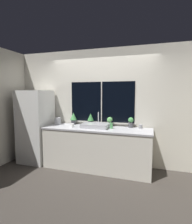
# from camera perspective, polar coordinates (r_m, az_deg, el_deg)

# --- Properties ---
(ground_plane) EXTENTS (14.00, 14.00, 0.00)m
(ground_plane) POSITION_cam_1_polar(r_m,az_deg,el_deg) (3.83, -1.28, -19.76)
(ground_plane) COLOR #38332D
(wall_back) EXTENTS (8.00, 0.09, 2.70)m
(wall_back) POSITION_cam_1_polar(r_m,az_deg,el_deg) (4.16, 1.96, 1.70)
(wall_back) COLOR beige
(wall_back) RESTS_ON ground_plane
(wall_left) EXTENTS (0.06, 7.00, 2.70)m
(wall_left) POSITION_cam_1_polar(r_m,az_deg,el_deg) (5.80, -17.17, 2.67)
(wall_left) COLOR beige
(wall_left) RESTS_ON ground_plane
(counter) EXTENTS (2.36, 0.69, 0.92)m
(counter) POSITION_cam_1_polar(r_m,az_deg,el_deg) (3.95, 0.31, -11.73)
(counter) COLOR silver
(counter) RESTS_ON ground_plane
(refrigerator) EXTENTS (0.68, 0.71, 1.74)m
(refrigerator) POSITION_cam_1_polar(r_m,az_deg,el_deg) (4.54, -19.04, -4.39)
(refrigerator) COLOR silver
(refrigerator) RESTS_ON ground_plane
(sink) EXTENTS (0.59, 0.45, 0.32)m
(sink) POSITION_cam_1_polar(r_m,az_deg,el_deg) (3.87, -0.18, -4.43)
(sink) COLOR #ADADB2
(sink) RESTS_ON counter
(potted_plant_far_left) EXTENTS (0.16, 0.16, 0.29)m
(potted_plant_far_left) POSITION_cam_1_polar(r_m,az_deg,el_deg) (4.30, -7.36, -1.81)
(potted_plant_far_left) COLOR #4C4C51
(potted_plant_far_left) RESTS_ON counter
(potted_plant_center_left) EXTENTS (0.15, 0.15, 0.28)m
(potted_plant_center_left) POSITION_cam_1_polar(r_m,az_deg,el_deg) (4.13, -1.78, -2.22)
(potted_plant_center_left) COLOR #4C4C51
(potted_plant_center_left) RESTS_ON counter
(potted_plant_center_right) EXTENTS (0.13, 0.13, 0.21)m
(potted_plant_center_right) POSITION_cam_1_polar(r_m,az_deg,el_deg) (4.01, 4.51, -3.07)
(potted_plant_center_right) COLOR #4C4C51
(potted_plant_center_right) RESTS_ON counter
(potted_plant_far_right) EXTENTS (0.12, 0.12, 0.23)m
(potted_plant_far_right) POSITION_cam_1_polar(r_m,az_deg,el_deg) (3.93, 11.28, -3.24)
(potted_plant_far_right) COLOR #4C4C51
(potted_plant_far_right) RESTS_ON counter
(soap_bottle) EXTENTS (0.06, 0.06, 0.17)m
(soap_bottle) POSITION_cam_1_polar(r_m,az_deg,el_deg) (3.77, 5.04, -4.36)
(soap_bottle) COLOR #519E5B
(soap_bottle) RESTS_ON counter
(mug_grey) EXTENTS (0.08, 0.08, 0.09)m
(mug_grey) POSITION_cam_1_polar(r_m,az_deg,el_deg) (3.89, 14.34, -4.60)
(mug_grey) COLOR gray
(mug_grey) RESTS_ON counter
(mug_white) EXTENTS (0.07, 0.07, 0.09)m
(mug_white) POSITION_cam_1_polar(r_m,az_deg,el_deg) (3.93, -7.71, -4.37)
(mug_white) COLOR white
(mug_white) RESTS_ON counter
(kettle) EXTENTS (0.15, 0.15, 0.18)m
(kettle) POSITION_cam_1_polar(r_m,az_deg,el_deg) (4.35, -12.39, -2.83)
(kettle) COLOR #B2B2B7
(kettle) RESTS_ON counter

